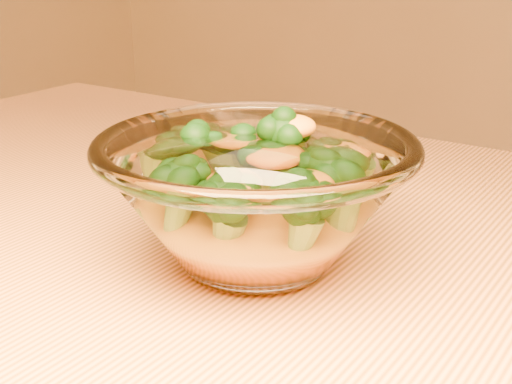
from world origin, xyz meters
The scene contains 3 objects.
glass_bowl centered at (-0.02, 0.03, 0.80)m, with size 0.21×0.21×0.09m.
cheese_sauce centered at (-0.02, 0.03, 0.78)m, with size 0.12×0.12×0.03m, color orange.
broccoli_heap centered at (-0.03, 0.04, 0.81)m, with size 0.14×0.12×0.08m.
Camera 1 is at (0.22, -0.34, 0.97)m, focal length 50.00 mm.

